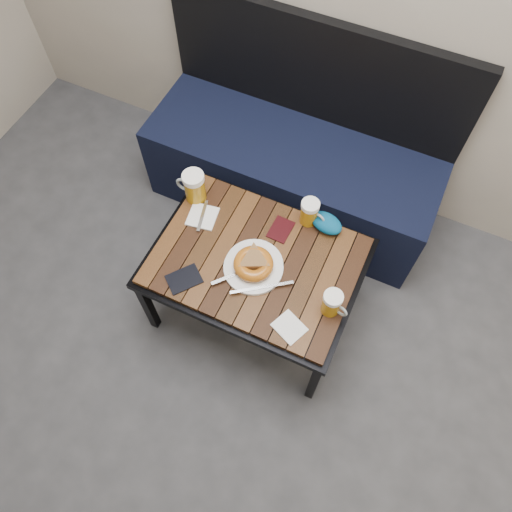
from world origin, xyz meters
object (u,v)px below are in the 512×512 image
at_px(passport_burgundy, 281,229).
at_px(plate_pie, 254,263).
at_px(cafe_table, 256,265).
at_px(beer_mug_left, 194,186).
at_px(passport_navy, 184,279).
at_px(bench, 293,167).
at_px(knit_pouch, 326,223).
at_px(beer_mug_centre, 310,212).
at_px(beer_mug_right, 332,303).
at_px(plate_bagel, 253,266).

bearing_deg(passport_burgundy, plate_pie, -96.19).
xyz_separation_m(cafe_table, beer_mug_left, (-0.36, 0.17, 0.12)).
height_order(plate_pie, passport_navy, plate_pie).
height_order(cafe_table, plate_pie, plate_pie).
relative_size(beer_mug_left, plate_pie, 0.64).
height_order(cafe_table, passport_burgundy, passport_burgundy).
xyz_separation_m(bench, knit_pouch, (0.30, -0.39, 0.23)).
relative_size(beer_mug_left, beer_mug_centre, 1.21).
bearing_deg(cafe_table, beer_mug_right, -12.62).
relative_size(beer_mug_left, beer_mug_right, 1.25).
bearing_deg(beer_mug_left, plate_pie, 149.92).
distance_m(plate_pie, plate_bagel, 0.01).
distance_m(bench, beer_mug_centre, 0.52).
bearing_deg(bench, passport_burgundy, -74.60).
xyz_separation_m(bench, plate_pie, (0.10, -0.68, 0.23)).
height_order(beer_mug_left, passport_navy, beer_mug_left).
distance_m(cafe_table, passport_navy, 0.30).
xyz_separation_m(plate_pie, plate_bagel, (0.00, -0.01, 0.00)).
relative_size(plate_bagel, passport_navy, 2.27).
distance_m(cafe_table, beer_mug_right, 0.37).
height_order(cafe_table, passport_navy, passport_navy).
xyz_separation_m(bench, plate_bagel, (0.11, -0.69, 0.23)).
distance_m(beer_mug_left, plate_bagel, 0.43).
relative_size(beer_mug_right, plate_bagel, 0.40).
distance_m(passport_navy, knit_pouch, 0.62).
distance_m(cafe_table, beer_mug_left, 0.42).
bearing_deg(plate_bagel, beer_mug_left, 150.36).
height_order(bench, beer_mug_left, bench).
relative_size(beer_mug_left, knit_pouch, 1.06).
bearing_deg(beer_mug_right, cafe_table, -178.77).
distance_m(beer_mug_right, knit_pouch, 0.37).
relative_size(beer_mug_right, passport_navy, 0.91).
bearing_deg(beer_mug_right, passport_navy, -153.90).
distance_m(bench, beer_mug_left, 0.61).
height_order(passport_navy, passport_burgundy, same).
xyz_separation_m(plate_bagel, passport_burgundy, (0.03, 0.21, -0.02)).
distance_m(beer_mug_centre, plate_bagel, 0.32).
bearing_deg(plate_pie, beer_mug_right, -7.98).
bearing_deg(beer_mug_centre, passport_navy, -117.14).
distance_m(plate_pie, passport_navy, 0.28).
height_order(plate_bagel, passport_burgundy, plate_bagel).
height_order(passport_burgundy, knit_pouch, knit_pouch).
bearing_deg(plate_bagel, plate_pie, 103.31).
distance_m(bench, passport_navy, 0.88).
bearing_deg(passport_navy, plate_pie, 75.69).
bearing_deg(plate_pie, beer_mug_centre, 68.25).
relative_size(beer_mug_right, plate_pie, 0.51).
height_order(beer_mug_centre, passport_burgundy, beer_mug_centre).
bearing_deg(passport_burgundy, beer_mug_right, -36.37).
bearing_deg(cafe_table, passport_navy, -137.46).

